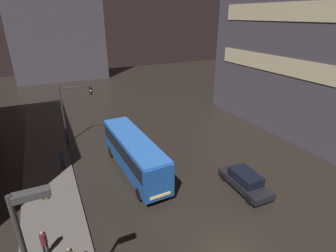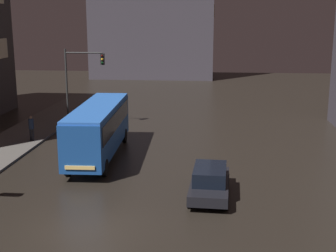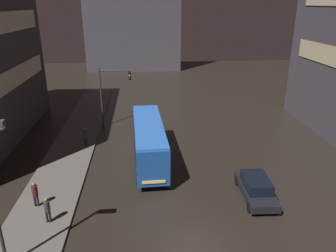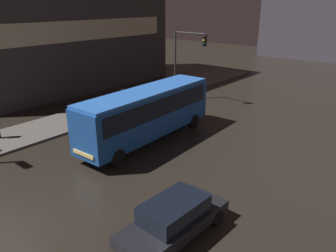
{
  "view_description": "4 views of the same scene",
  "coord_description": "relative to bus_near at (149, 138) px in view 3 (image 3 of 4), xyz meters",
  "views": [
    {
      "loc": [
        -7.93,
        -8.59,
        12.89
      ],
      "look_at": [
        2.43,
        13.09,
        2.64
      ],
      "focal_mm": 28.0,
      "sensor_mm": 36.0,
      "label": 1
    },
    {
      "loc": [
        5.1,
        -17.79,
        8.71
      ],
      "look_at": [
        2.35,
        10.94,
        2.05
      ],
      "focal_mm": 50.0,
      "sensor_mm": 36.0,
      "label": 2
    },
    {
      "loc": [
        -2.46,
        -14.36,
        12.55
      ],
      "look_at": [
        -0.22,
        13.36,
        2.05
      ],
      "focal_mm": 35.0,
      "sensor_mm": 36.0,
      "label": 3
    },
    {
      "loc": [
        11.56,
        -3.65,
        8.44
      ],
      "look_at": [
        -0.14,
        10.3,
        1.53
      ],
      "focal_mm": 35.0,
      "sensor_mm": 36.0,
      "label": 4
    }
  ],
  "objects": [
    {
      "name": "ground_plane",
      "position": [
        2.04,
        -10.54,
        -2.08
      ],
      "size": [
        120.0,
        120.0,
        0.0
      ],
      "primitive_type": "plane",
      "color": "black"
    },
    {
      "name": "sidewalk_left",
      "position": [
        -6.96,
        -0.54,
        -2.0
      ],
      "size": [
        4.0,
        48.0,
        0.15
      ],
      "color": "#56514C",
      "rests_on": "ground"
    },
    {
      "name": "building_far_backdrop",
      "position": [
        -1.86,
        44.27,
        10.86
      ],
      "size": [
        18.07,
        12.0,
        25.88
      ],
      "color": "#423D47",
      "rests_on": "ground"
    },
    {
      "name": "bus_near",
      "position": [
        0.0,
        0.0,
        0.0
      ],
      "size": [
        2.73,
        10.38,
        3.38
      ],
      "rotation": [
        0.0,
        0.0,
        3.18
      ],
      "color": "#194793",
      "rests_on": "ground"
    },
    {
      "name": "car_taxi",
      "position": [
        7.11,
        -6.1,
        -1.31
      ],
      "size": [
        2.07,
        4.78,
        1.51
      ],
      "rotation": [
        0.0,
        0.0,
        3.1
      ],
      "color": "black",
      "rests_on": "ground"
    },
    {
      "name": "pedestrian_near",
      "position": [
        -5.68,
        3.06,
        -0.85
      ],
      "size": [
        0.51,
        0.51,
        1.81
      ],
      "rotation": [
        0.0,
        0.0,
        3.72
      ],
      "color": "black",
      "rests_on": "sidewalk_left"
    },
    {
      "name": "pedestrian_mid",
      "position": [
        -6.25,
        -7.95,
        -0.95
      ],
      "size": [
        0.48,
        0.48,
        1.68
      ],
      "rotation": [
        0.0,
        0.0,
        5.67
      ],
      "color": "black",
      "rests_on": "sidewalk_left"
    },
    {
      "name": "pedestrian_far",
      "position": [
        -7.46,
        -6.19,
        -0.91
      ],
      "size": [
        0.39,
        0.39,
        1.72
      ],
      "rotation": [
        0.0,
        0.0,
        4.67
      ],
      "color": "black",
      "rests_on": "sidewalk_left"
    },
    {
      "name": "traffic_light_main",
      "position": [
        -3.62,
        8.64,
        2.19
      ],
      "size": [
        3.28,
        0.35,
        6.32
      ],
      "color": "#2D2D2D",
      "rests_on": "ground"
    }
  ]
}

